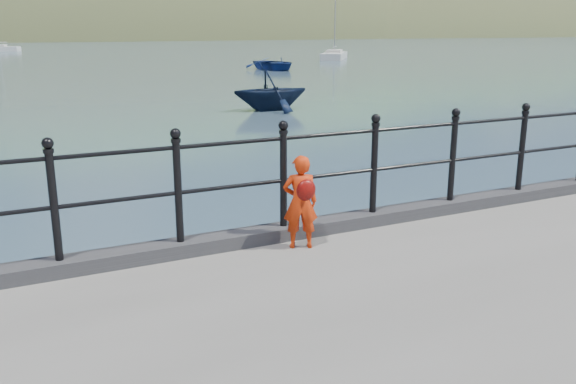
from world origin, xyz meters
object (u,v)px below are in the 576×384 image
railing (233,173)px  child (301,201)px  sailboat_far (334,56)px  launch_navy (271,90)px  launch_blue (274,64)px

railing → child: bearing=-29.4°
railing → child: 0.79m
railing → sailboat_far: sailboat_far is taller
child → launch_navy: (7.60, 17.43, -0.68)m
child → launch_navy: bearing=-93.1°
child → launch_navy: size_ratio=0.32×
child → sailboat_far: size_ratio=0.09×
launch_blue → launch_navy: (-10.65, -22.63, 0.33)m
launch_blue → railing: bearing=-121.3°
child → sailboat_far: (31.58, 53.26, -1.18)m
launch_blue → sailboat_far: bearing=38.9°
sailboat_far → railing: bearing=-174.8°
railing → launch_blue: (18.88, 39.70, -1.31)m
launch_navy → launch_blue: bearing=-24.1°
railing → child: railing is taller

